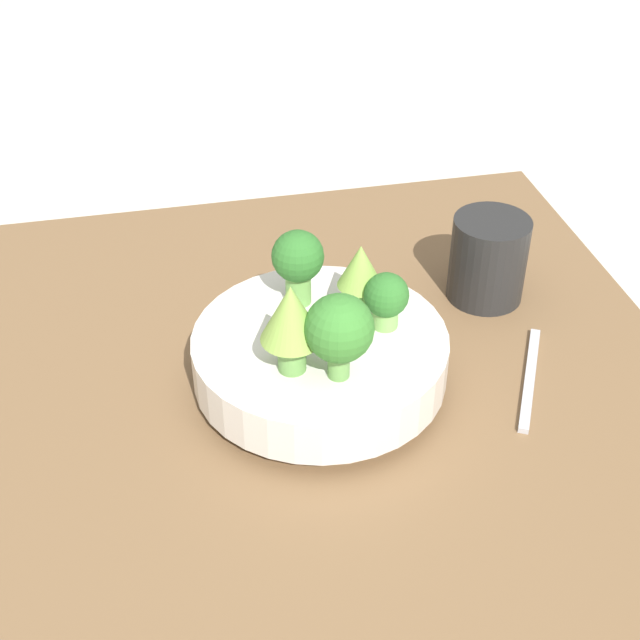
# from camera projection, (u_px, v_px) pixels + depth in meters

# --- Properties ---
(ground_plane) EXTENTS (6.00, 6.00, 0.00)m
(ground_plane) POSITION_uv_depth(u_px,v_px,m) (315.00, 433.00, 0.91)
(ground_plane) COLOR beige
(table) EXTENTS (0.82, 0.78, 0.05)m
(table) POSITION_uv_depth(u_px,v_px,m) (315.00, 415.00, 0.90)
(table) COLOR brown
(table) RESTS_ON ground_plane
(bowl) EXTENTS (0.25, 0.25, 0.06)m
(bowl) POSITION_uv_depth(u_px,v_px,m) (320.00, 357.00, 0.87)
(bowl) COLOR silver
(bowl) RESTS_ON table
(romanesco_piece_far) EXTENTS (0.06, 0.06, 0.09)m
(romanesco_piece_far) POSITION_uv_depth(u_px,v_px,m) (291.00, 318.00, 0.79)
(romanesco_piece_far) COLOR #609347
(romanesco_piece_far) RESTS_ON bowl
(broccoli_floret_front) EXTENTS (0.04, 0.04, 0.06)m
(broccoli_floret_front) POSITION_uv_depth(u_px,v_px,m) (386.00, 298.00, 0.85)
(broccoli_floret_front) COLOR #7AB256
(broccoli_floret_front) RESTS_ON bowl
(broccoli_floret_right) EXTENTS (0.05, 0.05, 0.08)m
(broccoli_floret_right) POSITION_uv_depth(u_px,v_px,m) (298.00, 261.00, 0.88)
(broccoli_floret_right) COLOR #6BA34C
(broccoli_floret_right) RESTS_ON bowl
(romanesco_piece_near) EXTENTS (0.04, 0.04, 0.08)m
(romanesco_piece_near) POSITION_uv_depth(u_px,v_px,m) (360.00, 270.00, 0.86)
(romanesco_piece_near) COLOR #6BA34C
(romanesco_piece_near) RESTS_ON bowl
(broccoli_floret_left) EXTENTS (0.06, 0.06, 0.09)m
(broccoli_floret_left) POSITION_uv_depth(u_px,v_px,m) (339.00, 330.00, 0.78)
(broccoli_floret_left) COLOR #609347
(broccoli_floret_left) RESTS_ON bowl
(cup) EXTENTS (0.09, 0.09, 0.10)m
(cup) POSITION_uv_depth(u_px,v_px,m) (488.00, 259.00, 0.99)
(cup) COLOR black
(cup) RESTS_ON table
(fork) EXTENTS (0.15, 0.08, 0.01)m
(fork) POSITION_uv_depth(u_px,v_px,m) (530.00, 378.00, 0.90)
(fork) COLOR #B2B2B7
(fork) RESTS_ON table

